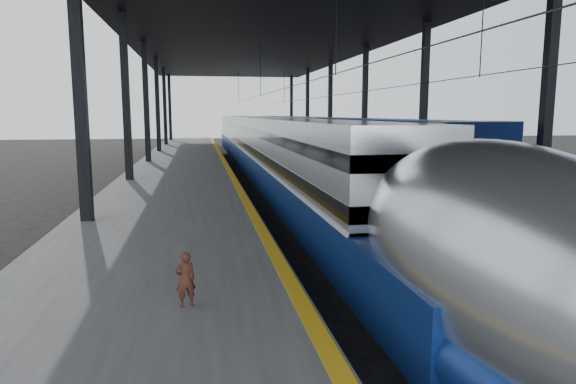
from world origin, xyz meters
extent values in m
plane|color=black|center=(0.00, 0.00, 0.00)|extent=(160.00, 160.00, 0.00)
cube|color=#4C4C4F|center=(-3.50, 20.00, 0.50)|extent=(6.00, 80.00, 1.00)
cube|color=gold|center=(-0.70, 20.00, 1.00)|extent=(0.30, 80.00, 0.01)
cube|color=slate|center=(1.28, 20.00, 0.08)|extent=(0.08, 80.00, 0.16)
cube|color=slate|center=(2.72, 20.00, 0.08)|extent=(0.08, 80.00, 0.16)
cube|color=slate|center=(6.28, 20.00, 0.08)|extent=(0.08, 80.00, 0.16)
cube|color=slate|center=(7.72, 20.00, 0.08)|extent=(0.08, 80.00, 0.16)
cube|color=black|center=(-5.80, 5.00, 4.50)|extent=(0.35, 0.35, 9.00)
cube|color=black|center=(9.60, 5.00, 4.50)|extent=(0.35, 0.35, 9.00)
cube|color=black|center=(-5.80, 15.00, 4.50)|extent=(0.35, 0.35, 9.00)
cube|color=black|center=(9.60, 15.00, 4.50)|extent=(0.35, 0.35, 9.00)
cube|color=black|center=(-5.80, 25.00, 4.50)|extent=(0.35, 0.35, 9.00)
cube|color=black|center=(9.60, 25.00, 4.50)|extent=(0.35, 0.35, 9.00)
cube|color=black|center=(-5.80, 35.00, 4.50)|extent=(0.35, 0.35, 9.00)
cube|color=black|center=(9.60, 35.00, 4.50)|extent=(0.35, 0.35, 9.00)
cube|color=black|center=(-5.80, 45.00, 4.50)|extent=(0.35, 0.35, 9.00)
cube|color=black|center=(9.60, 45.00, 4.50)|extent=(0.35, 0.35, 9.00)
cube|color=black|center=(-5.80, 55.00, 4.50)|extent=(0.35, 0.35, 9.00)
cube|color=black|center=(9.60, 55.00, 4.50)|extent=(0.35, 0.35, 9.00)
cube|color=black|center=(1.90, 20.00, 9.25)|extent=(18.00, 75.00, 0.45)
cylinder|color=slate|center=(2.00, 20.00, 5.50)|extent=(0.03, 74.00, 0.03)
cylinder|color=slate|center=(7.00, 20.00, 5.50)|extent=(0.03, 74.00, 0.03)
cube|color=silver|center=(2.00, 27.26, 2.14)|extent=(2.69, 57.00, 3.71)
cube|color=navy|center=(2.00, 25.76, 0.97)|extent=(2.77, 62.00, 1.44)
cube|color=silver|center=(2.00, 27.26, 1.72)|extent=(2.79, 57.00, 0.09)
cube|color=black|center=(2.00, 27.26, 3.20)|extent=(2.73, 57.00, 0.39)
cube|color=black|center=(2.00, 27.26, 2.14)|extent=(2.73, 57.00, 0.39)
ellipsoid|color=silver|center=(2.00, -4.24, 2.00)|extent=(2.69, 8.40, 3.71)
ellipsoid|color=navy|center=(2.00, -4.24, 0.93)|extent=(2.77, 8.40, 1.58)
cube|color=black|center=(2.00, -4.24, 0.20)|extent=(2.04, 2.60, 0.40)
cube|color=black|center=(2.00, 17.76, 0.20)|extent=(2.04, 2.60, 0.40)
cube|color=navy|center=(7.00, 13.52, 2.03)|extent=(2.84, 18.00, 3.86)
cube|color=gray|center=(7.00, 5.12, 2.03)|extent=(2.90, 1.20, 3.91)
cube|color=black|center=(7.00, 4.50, 2.90)|extent=(1.73, 0.06, 0.86)
cube|color=#9D130C|center=(7.00, 4.50, 1.57)|extent=(1.22, 0.06, 0.56)
cube|color=gray|center=(7.00, 32.52, 2.03)|extent=(2.84, 18.00, 3.86)
cube|color=gray|center=(7.00, 51.52, 2.03)|extent=(2.84, 18.00, 3.86)
cube|color=black|center=(7.00, 7.52, 0.18)|extent=(2.23, 2.40, 0.36)
cube|color=black|center=(7.00, 29.52, 0.18)|extent=(2.23, 2.40, 0.36)
imported|color=#482318|center=(-2.65, -2.79, 1.47)|extent=(0.40, 0.31, 0.95)
camera|label=1|loc=(-2.38, -11.26, 4.23)|focal=32.00mm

